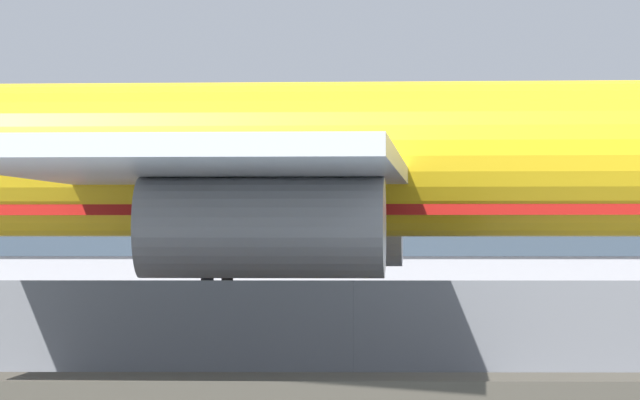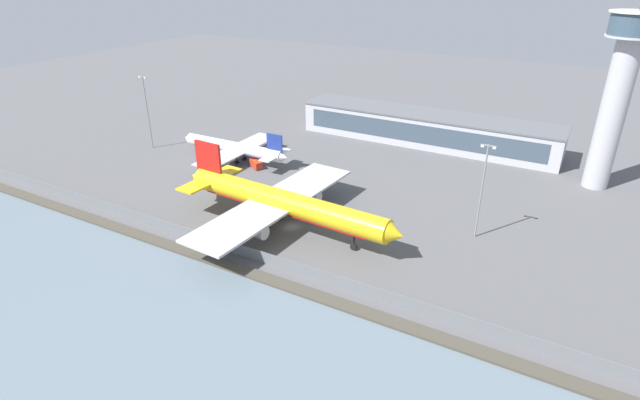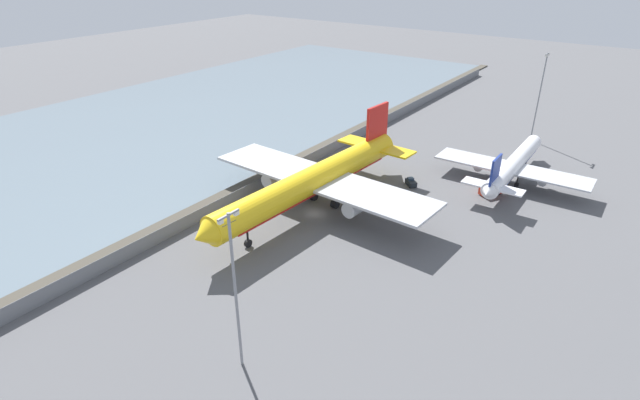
% 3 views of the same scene
% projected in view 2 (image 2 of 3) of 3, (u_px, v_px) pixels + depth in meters
% --- Properties ---
extents(ground_plane, '(500.00, 500.00, 0.00)m').
position_uv_depth(ground_plane, '(292.00, 227.00, 116.34)').
color(ground_plane, '#565659').
extents(shoreline_seawall, '(320.00, 3.00, 0.50)m').
position_uv_depth(shoreline_seawall, '(237.00, 268.00, 100.13)').
color(shoreline_seawall, '#474238').
rests_on(shoreline_seawall, ground).
extents(perimeter_fence, '(280.00, 0.10, 2.76)m').
position_uv_depth(perimeter_fence, '(250.00, 253.00, 103.18)').
color(perimeter_fence, slate).
rests_on(perimeter_fence, ground).
extents(cargo_jet_yellow, '(58.64, 50.43, 16.80)m').
position_uv_depth(cargo_jet_yellow, '(281.00, 202.00, 113.60)').
color(cargo_jet_yellow, yellow).
rests_on(cargo_jet_yellow, ground).
extents(passenger_jet_white, '(39.12, 33.51, 11.02)m').
position_uv_depth(passenger_jet_white, '(235.00, 148.00, 152.99)').
color(passenger_jet_white, white).
rests_on(passenger_jet_white, ground).
extents(baggage_tug, '(3.29, 3.48, 1.80)m').
position_uv_depth(baggage_tug, '(239.00, 188.00, 134.05)').
color(baggage_tug, '#1E2328').
rests_on(baggage_tug, ground).
extents(ops_van, '(5.55, 4.44, 2.48)m').
position_uv_depth(ops_van, '(256.00, 164.00, 149.01)').
color(ops_van, red).
rests_on(ops_van, ground).
extents(control_tower, '(12.84, 12.84, 47.79)m').
position_uv_depth(control_tower, '(619.00, 87.00, 125.73)').
color(control_tower, '#ADADB2').
rests_on(control_tower, ground).
extents(terminal_building, '(86.35, 15.76, 10.38)m').
position_uv_depth(terminal_building, '(426.00, 128.00, 167.76)').
color(terminal_building, '#B2B2B7').
rests_on(terminal_building, ground).
extents(apron_light_mast_apron_west, '(3.20, 0.40, 21.88)m').
position_uv_depth(apron_light_mast_apron_west, '(482.00, 187.00, 106.99)').
color(apron_light_mast_apron_west, gray).
rests_on(apron_light_mast_apron_west, ground).
extents(apron_light_mast_apron_east, '(3.20, 0.40, 23.72)m').
position_uv_depth(apron_light_mast_apron_east, '(147.00, 109.00, 160.14)').
color(apron_light_mast_apron_east, gray).
rests_on(apron_light_mast_apron_east, ground).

